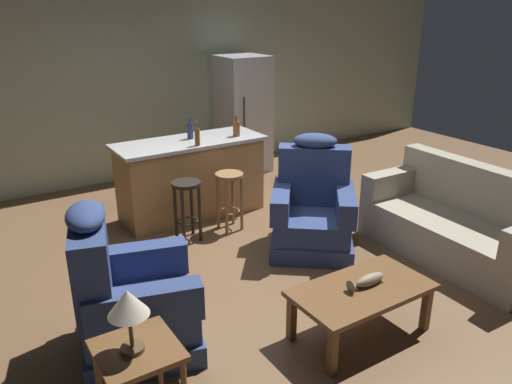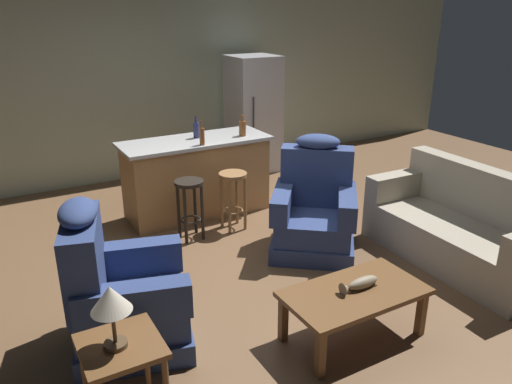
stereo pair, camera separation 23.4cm
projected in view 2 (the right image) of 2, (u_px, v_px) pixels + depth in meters
ground_plane at (250, 256)px, 5.20m from camera, size 12.00×12.00×0.00m
back_wall at (146, 89)px, 7.28m from camera, size 12.00×0.05×2.60m
coffee_table at (354, 297)px, 3.82m from camera, size 1.10×0.60×0.42m
fish_figurine at (360, 284)px, 3.81m from camera, size 0.34×0.10×0.10m
couch at (462, 229)px, 5.02m from camera, size 0.89×1.92×0.94m
recliner_near_lamp at (120, 295)px, 3.74m from camera, size 1.03×1.03×1.20m
recliner_near_island at (314, 211)px, 5.26m from camera, size 1.18×1.18×1.20m
end_table at (122, 357)px, 3.02m from camera, size 0.48×0.48×0.56m
table_lamp at (111, 302)px, 2.86m from camera, size 0.24×0.24×0.41m
kitchen_island at (197, 177)px, 6.13m from camera, size 1.80×0.70×0.95m
bar_stool_left at (190, 199)px, 5.46m from camera, size 0.32×0.32×0.68m
bar_stool_right at (233, 190)px, 5.70m from camera, size 0.32×0.32×0.68m
refrigerator at (253, 115)px, 7.65m from camera, size 0.70×0.69×1.76m
bottle_tall_green at (196, 130)px, 6.00m from camera, size 0.07×0.07×0.27m
bottle_short_amber at (202, 136)px, 5.70m from camera, size 0.06×0.06×0.28m
bottle_wine_dark at (242, 128)px, 6.10m from camera, size 0.09×0.09×0.26m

